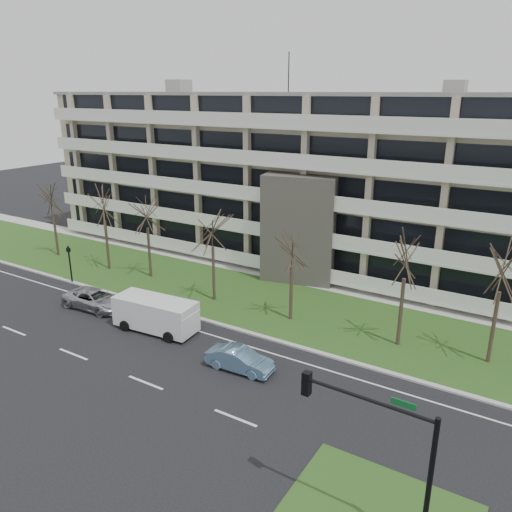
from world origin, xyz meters
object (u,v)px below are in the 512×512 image
Objects in this scene: blue_sedan at (240,360)px; white_van at (156,312)px; traffic_signal at (383,447)px; pedestrian_signal at (70,260)px; silver_pickup at (95,299)px.

white_van reaches higher than blue_sedan.
pedestrian_signal is (-29.98, 10.82, -1.67)m from traffic_signal.
blue_sedan is 7.67m from white_van.
pedestrian_signal reaches higher than silver_pickup.
pedestrian_signal is at bearing 161.79° from traffic_signal.
traffic_signal is at bearing -8.56° from pedestrian_signal.
white_van is at bearing 157.45° from traffic_signal.
white_van is at bearing -1.64° from pedestrian_signal.
pedestrian_signal is at bearing 162.49° from white_van.
traffic_signal is 1.77× the size of pedestrian_signal.
pedestrian_signal is (-5.70, 2.45, 1.38)m from silver_pickup.
traffic_signal is (24.28, -8.37, 3.04)m from silver_pickup.
silver_pickup is 0.86× the size of white_van.
pedestrian_signal is at bearing 63.52° from silver_pickup.
white_van is (-7.53, 1.30, 0.67)m from blue_sedan.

